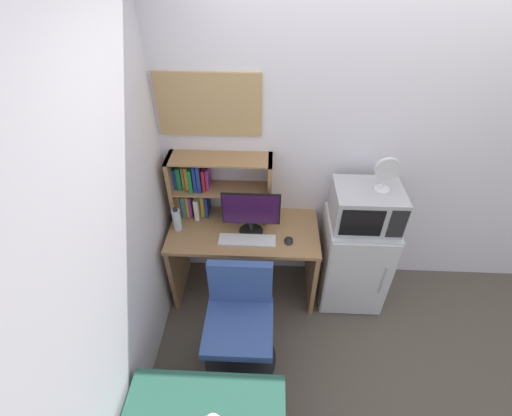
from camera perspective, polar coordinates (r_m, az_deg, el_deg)
name	(u,v)px	position (r m, az deg, el deg)	size (l,w,h in m)	color
wall_back	(423,152)	(3.02, 25.01, 8.11)	(6.40, 0.04, 2.60)	silver
wall_left	(61,332)	(1.81, -28.59, -16.97)	(0.04, 4.40, 2.60)	silver
desk	(244,249)	(3.04, -1.87, -6.59)	(1.20, 0.58, 0.73)	#997047
hutch_bookshelf	(206,186)	(2.88, -7.95, 3.47)	(0.80, 0.23, 0.55)	#997047
monitor	(251,212)	(2.72, -0.80, -0.66)	(0.45, 0.19, 0.38)	black
keyboard	(247,240)	(2.77, -1.43, -5.19)	(0.44, 0.13, 0.02)	silver
computer_mouse	(289,240)	(2.78, 5.24, -5.17)	(0.07, 0.09, 0.03)	black
water_bottle	(177,219)	(2.89, -12.48, -1.80)	(0.07, 0.07, 0.21)	silver
mini_fridge	(353,260)	(3.16, 15.22, -8.02)	(0.53, 0.50, 0.86)	silver
microwave	(366,206)	(2.78, 17.17, 0.27)	(0.50, 0.40, 0.30)	#ADADB2
desk_fan	(387,172)	(2.63, 20.11, 5.35)	(0.17, 0.11, 0.27)	silver
desk_chair	(240,326)	(2.74, -2.61, -18.28)	(0.55, 0.55, 0.86)	black
wall_corkboard	(209,105)	(2.65, -7.50, 15.93)	(0.75, 0.02, 0.46)	tan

